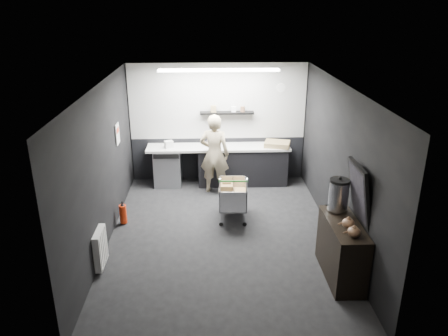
{
  "coord_description": "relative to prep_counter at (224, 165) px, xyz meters",
  "views": [
    {
      "loc": [
        -0.24,
        -6.87,
        3.97
      ],
      "look_at": [
        0.05,
        0.4,
        1.16
      ],
      "focal_mm": 35.0,
      "sensor_mm": 36.0,
      "label": 1
    }
  ],
  "objects": [
    {
      "name": "wall_left",
      "position": [
        -2.14,
        -2.42,
        0.89
      ],
      "size": [
        0.0,
        5.5,
        5.5
      ],
      "primitive_type": "plane",
      "rotation": [
        1.57,
        0.0,
        1.57
      ],
      "color": "black",
      "rests_on": "floor"
    },
    {
      "name": "wall_right",
      "position": [
        1.86,
        -2.42,
        0.89
      ],
      "size": [
        0.0,
        5.5,
        5.5
      ],
      "primitive_type": "plane",
      "rotation": [
        1.57,
        0.0,
        -1.57
      ],
      "color": "black",
      "rests_on": "floor"
    },
    {
      "name": "kitchen_wall_panel",
      "position": [
        -0.14,
        0.31,
        1.39
      ],
      "size": [
        3.95,
        0.02,
        1.7
      ],
      "primitive_type": "cube",
      "color": "#B2B3AE",
      "rests_on": "wall_back"
    },
    {
      "name": "person",
      "position": [
        -0.23,
        -0.45,
        0.42
      ],
      "size": [
        0.71,
        0.54,
        1.75
      ],
      "primitive_type": "imported",
      "rotation": [
        0.0,
        0.0,
        2.93
      ],
      "color": "beige",
      "rests_on": "floor"
    },
    {
      "name": "shopping_cart",
      "position": [
        0.09,
        -1.69,
        0.0
      ],
      "size": [
        0.55,
        0.89,
        0.96
      ],
      "color": "silver",
      "rests_on": "floor"
    },
    {
      "name": "wall_back",
      "position": [
        -0.14,
        0.33,
        0.89
      ],
      "size": [
        5.5,
        0.0,
        5.5
      ],
      "primitive_type": "plane",
      "rotation": [
        1.57,
        0.0,
        0.0
      ],
      "color": "black",
      "rests_on": "floor"
    },
    {
      "name": "fire_extinguisher",
      "position": [
        -1.99,
        -1.88,
        -0.24
      ],
      "size": [
        0.13,
        0.13,
        0.44
      ],
      "color": "red",
      "rests_on": "floor"
    },
    {
      "name": "floating_shelf",
      "position": [
        0.06,
        0.2,
        1.16
      ],
      "size": [
        1.2,
        0.22,
        0.04
      ],
      "primitive_type": "cube",
      "color": "black",
      "rests_on": "wall_back"
    },
    {
      "name": "poster",
      "position": [
        -2.12,
        -1.12,
        1.09
      ],
      "size": [
        0.02,
        0.3,
        0.4
      ],
      "primitive_type": "cube",
      "color": "silver",
      "rests_on": "wall_left"
    },
    {
      "name": "floor",
      "position": [
        -0.14,
        -2.42,
        -0.46
      ],
      "size": [
        5.5,
        5.5,
        0.0
      ],
      "primitive_type": "plane",
      "color": "black",
      "rests_on": "ground"
    },
    {
      "name": "poster_red_band",
      "position": [
        -2.11,
        -1.12,
        1.16
      ],
      "size": [
        0.02,
        0.22,
        0.1
      ],
      "primitive_type": "cube",
      "color": "red",
      "rests_on": "poster"
    },
    {
      "name": "dado_panel",
      "position": [
        -0.14,
        0.31,
        0.04
      ],
      "size": [
        3.95,
        0.02,
        1.0
      ],
      "primitive_type": "cube",
      "color": "black",
      "rests_on": "wall_back"
    },
    {
      "name": "ceiling",
      "position": [
        -0.14,
        -2.42,
        2.24
      ],
      "size": [
        5.5,
        5.5,
        0.0
      ],
      "primitive_type": "plane",
      "rotation": [
        3.14,
        0.0,
        0.0
      ],
      "color": "silver",
      "rests_on": "wall_back"
    },
    {
      "name": "wall_front",
      "position": [
        -0.14,
        -5.17,
        0.89
      ],
      "size": [
        5.5,
        0.0,
        5.5
      ],
      "primitive_type": "plane",
      "rotation": [
        -1.57,
        0.0,
        0.0
      ],
      "color": "black",
      "rests_on": "floor"
    },
    {
      "name": "ceiling_strip",
      "position": [
        -0.14,
        -0.57,
        2.21
      ],
      "size": [
        2.4,
        0.2,
        0.04
      ],
      "primitive_type": "cube",
      "color": "white",
      "rests_on": "ceiling"
    },
    {
      "name": "radiator",
      "position": [
        -2.08,
        -3.32,
        -0.11
      ],
      "size": [
        0.1,
        0.5,
        0.6
      ],
      "primitive_type": "cube",
      "color": "silver",
      "rests_on": "wall_left"
    },
    {
      "name": "white_container",
      "position": [
        -1.24,
        -0.05,
        0.52
      ],
      "size": [
        0.22,
        0.2,
        0.16
      ],
      "primitive_type": "cube",
      "rotation": [
        0.0,
        0.0,
        0.42
      ],
      "color": "silver",
      "rests_on": "prep_counter"
    },
    {
      "name": "prep_counter",
      "position": [
        0.0,
        0.0,
        0.0
      ],
      "size": [
        3.2,
        0.61,
        0.9
      ],
      "color": "black",
      "rests_on": "floor"
    },
    {
      "name": "pink_tub",
      "position": [
        -0.28,
        0.0,
        0.55
      ],
      "size": [
        0.21,
        0.21,
        0.21
      ],
      "primitive_type": "cylinder",
      "color": "beige",
      "rests_on": "prep_counter"
    },
    {
      "name": "cardboard_box",
      "position": [
        1.18,
        -0.05,
        0.5
      ],
      "size": [
        0.63,
        0.54,
        0.11
      ],
      "primitive_type": "cube",
      "rotation": [
        0.0,
        0.0,
        -0.27
      ],
      "color": "olive",
      "rests_on": "prep_counter"
    },
    {
      "name": "wall_clock",
      "position": [
        1.26,
        0.3,
        1.69
      ],
      "size": [
        0.2,
        0.03,
        0.2
      ],
      "primitive_type": "cylinder",
      "rotation": [
        1.57,
        0.0,
        0.0
      ],
      "color": "silver",
      "rests_on": "wall_back"
    },
    {
      "name": "sideboard",
      "position": [
        1.63,
        -3.66,
        0.12
      ],
      "size": [
        0.52,
        1.21,
        1.82
      ],
      "color": "black",
      "rests_on": "floor"
    }
  ]
}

